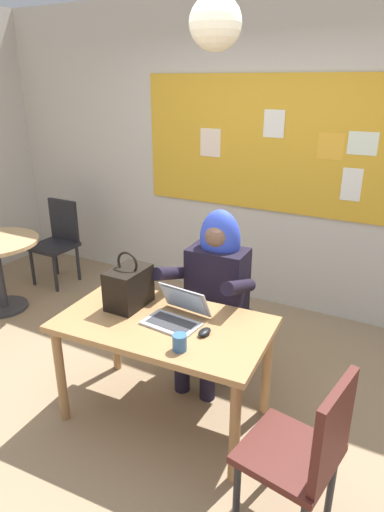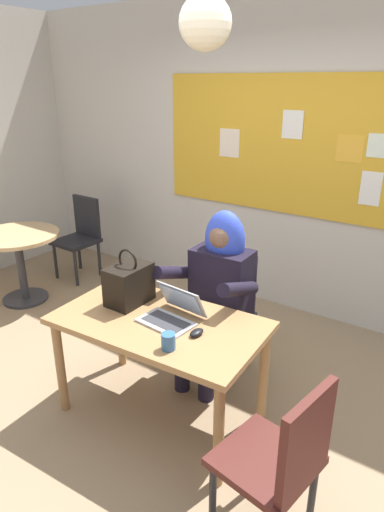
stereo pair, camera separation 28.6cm
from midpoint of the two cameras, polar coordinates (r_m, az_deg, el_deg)
ground_plane at (r=3.26m, az=-2.12°, el=-18.37°), size 24.00×24.00×0.00m
wall_back_bulletin at (r=4.22m, az=13.62°, el=11.88°), size 6.12×2.13×2.83m
desk_main at (r=2.82m, az=-1.26°, el=-9.86°), size 1.34×0.81×0.71m
chair_at_desk at (r=3.39m, az=6.66°, el=-6.37°), size 0.43×0.43×0.91m
person_costumed at (r=3.19m, az=5.81°, el=-3.61°), size 0.61×0.62×1.26m
laptop at (r=2.75m, az=0.42°, el=-7.40°), size 0.36×0.33×0.20m
computer_mouse at (r=2.62m, az=3.77°, el=-9.81°), size 0.07×0.11×0.03m
handbag at (r=2.94m, az=-5.29°, el=-3.62°), size 0.20×0.30×0.38m
coffee_mug at (r=2.48m, az=0.32°, el=-10.95°), size 0.08×0.08×0.09m
side_table_round at (r=4.64m, az=-19.63°, el=0.53°), size 0.81×0.81×0.71m
chair_spare_by_window at (r=5.10m, az=-12.48°, el=2.83°), size 0.43×0.43×0.89m
chair_extra_corner at (r=2.25m, az=15.27°, el=-23.81°), size 0.48×0.48×0.92m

